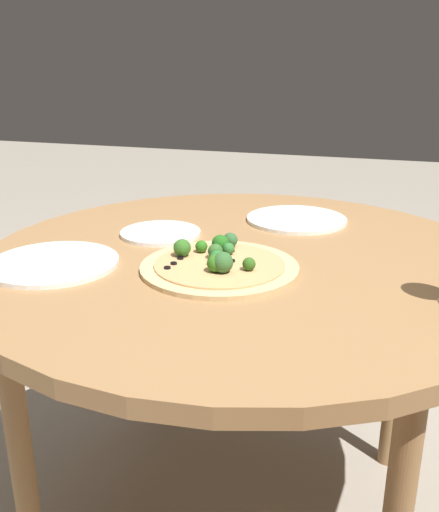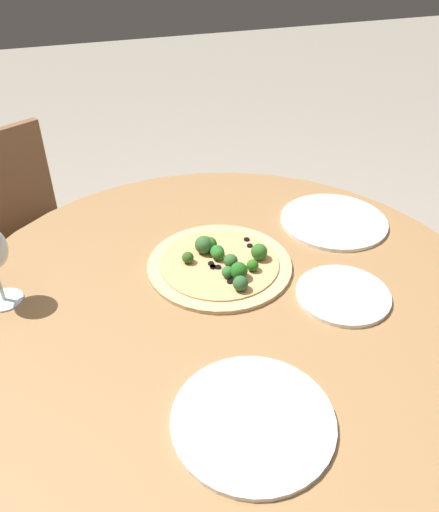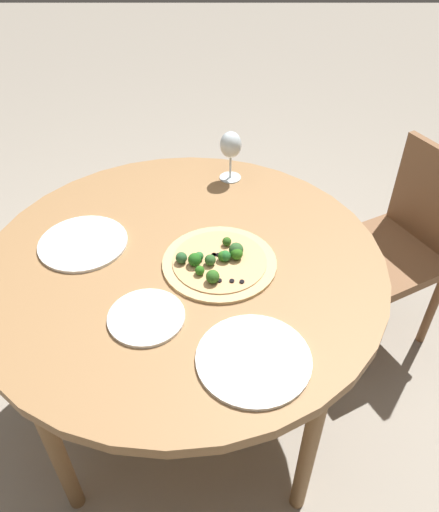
{
  "view_description": "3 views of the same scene",
  "coord_description": "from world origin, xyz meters",
  "px_view_note": "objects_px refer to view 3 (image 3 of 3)",
  "views": [
    {
      "loc": [
        -1.18,
        -0.31,
        1.19
      ],
      "look_at": [
        -0.11,
        0.02,
        0.8
      ],
      "focal_mm": 40.0,
      "sensor_mm": 36.0,
      "label": 1
    },
    {
      "loc": [
        0.76,
        -0.29,
        1.46
      ],
      "look_at": [
        -0.11,
        0.02,
        0.8
      ],
      "focal_mm": 35.0,
      "sensor_mm": 36.0,
      "label": 2
    },
    {
      "loc": [
        -0.11,
        1.11,
        1.74
      ],
      "look_at": [
        -0.11,
        0.02,
        0.8
      ],
      "focal_mm": 35.0,
      "sensor_mm": 36.0,
      "label": 3
    }
  ],
  "objects_px": {
    "chair": "(400,244)",
    "plate_side": "(146,317)",
    "wine_glass": "(231,146)",
    "pizza": "(219,261)",
    "plate_far": "(254,359)",
    "plate_near": "(83,243)"
  },
  "relations": [
    {
      "from": "wine_glass",
      "to": "plate_side",
      "type": "bearing_deg",
      "value": 71.55
    },
    {
      "from": "pizza",
      "to": "wine_glass",
      "type": "height_order",
      "value": "wine_glass"
    },
    {
      "from": "chair",
      "to": "pizza",
      "type": "xyz_separation_m",
      "value": [
        0.73,
        0.46,
        0.31
      ]
    },
    {
      "from": "wine_glass",
      "to": "plate_side",
      "type": "height_order",
      "value": "wine_glass"
    },
    {
      "from": "pizza",
      "to": "plate_far",
      "type": "distance_m",
      "value": 0.36
    },
    {
      "from": "chair",
      "to": "wine_glass",
      "type": "distance_m",
      "value": 0.81
    },
    {
      "from": "pizza",
      "to": "plate_far",
      "type": "bearing_deg",
      "value": 103.7
    },
    {
      "from": "plate_near",
      "to": "plate_far",
      "type": "height_order",
      "value": "same"
    },
    {
      "from": "pizza",
      "to": "plate_side",
      "type": "height_order",
      "value": "pizza"
    },
    {
      "from": "plate_side",
      "to": "wine_glass",
      "type": "bearing_deg",
      "value": -108.45
    },
    {
      "from": "plate_far",
      "to": "plate_side",
      "type": "xyz_separation_m",
      "value": [
        0.27,
        -0.13,
        0.0
      ]
    },
    {
      "from": "pizza",
      "to": "plate_far",
      "type": "xyz_separation_m",
      "value": [
        -0.08,
        0.35,
        -0.01
      ]
    },
    {
      "from": "chair",
      "to": "wine_glass",
      "type": "xyz_separation_m",
      "value": [
        0.68,
        -0.01,
        0.43
      ]
    },
    {
      "from": "pizza",
      "to": "wine_glass",
      "type": "xyz_separation_m",
      "value": [
        -0.04,
        -0.47,
        0.12
      ]
    },
    {
      "from": "pizza",
      "to": "plate_far",
      "type": "relative_size",
      "value": 1.2
    },
    {
      "from": "plate_near",
      "to": "wine_glass",
      "type": "bearing_deg",
      "value": -140.1
    },
    {
      "from": "chair",
      "to": "wine_glass",
      "type": "bearing_deg",
      "value": -118.69
    },
    {
      "from": "plate_side",
      "to": "pizza",
      "type": "bearing_deg",
      "value": -131.53
    },
    {
      "from": "pizza",
      "to": "wine_glass",
      "type": "relative_size",
      "value": 1.84
    },
    {
      "from": "chair",
      "to": "plate_side",
      "type": "xyz_separation_m",
      "value": [
        0.91,
        0.67,
        0.3
      ]
    },
    {
      "from": "chair",
      "to": "wine_glass",
      "type": "height_order",
      "value": "wine_glass"
    },
    {
      "from": "wine_glass",
      "to": "plate_side",
      "type": "xyz_separation_m",
      "value": [
        0.23,
        0.68,
        -0.12
      ]
    }
  ]
}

